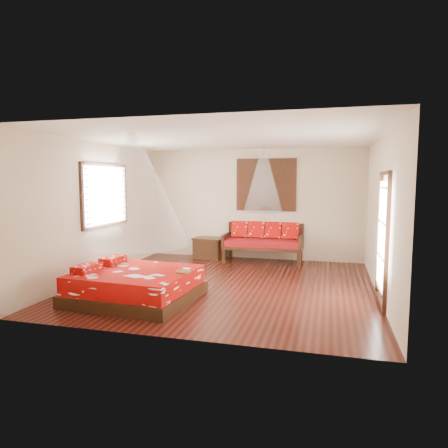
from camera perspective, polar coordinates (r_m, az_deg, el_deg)
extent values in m
cube|color=black|center=(7.85, 0.47, -8.70)|extent=(5.50, 5.50, 0.02)
cube|color=white|center=(7.62, 0.48, 12.25)|extent=(5.50, 5.50, 0.02)
cube|color=beige|center=(8.70, -17.43, 1.92)|extent=(0.02, 5.50, 2.80)
cube|color=beige|center=(7.43, 21.59, 1.07)|extent=(0.02, 5.50, 2.80)
cube|color=beige|center=(10.30, 4.27, 2.82)|extent=(5.50, 0.02, 2.80)
cube|color=beige|center=(4.99, -7.36, -0.88)|extent=(5.50, 0.02, 2.80)
cube|color=black|center=(7.03, -12.43, -9.70)|extent=(2.06, 1.89, 0.20)
cube|color=#AB0905|center=(6.97, -12.48, -7.73)|extent=(1.96, 1.79, 0.30)
cube|color=#AB0905|center=(7.02, -19.01, -6.03)|extent=(0.31, 0.52, 0.13)
cube|color=#AB0905|center=(7.59, -15.59, -4.99)|extent=(0.31, 0.52, 0.13)
cube|color=black|center=(9.77, -0.05, -4.39)|extent=(0.08, 0.08, 0.42)
cube|color=black|center=(9.47, 10.62, -4.83)|extent=(0.08, 0.08, 0.42)
cube|color=black|center=(10.47, 0.98, -3.67)|extent=(0.08, 0.08, 0.42)
cube|color=black|center=(10.20, 10.92, -4.05)|extent=(0.08, 0.08, 0.42)
cube|color=black|center=(9.91, 5.57, -3.27)|extent=(1.93, 0.86, 0.08)
cube|color=maroon|center=(9.89, 5.57, -2.64)|extent=(1.87, 0.80, 0.14)
cube|color=black|center=(10.24, 5.93, -1.31)|extent=(1.93, 0.06, 0.55)
cube|color=black|center=(10.07, 0.38, -2.16)|extent=(0.06, 0.86, 0.30)
cube|color=black|center=(9.78, 10.93, -2.53)|extent=(0.06, 0.86, 0.30)
cube|color=#AB0905|center=(10.23, 2.28, -0.77)|extent=(0.41, 0.20, 0.42)
cube|color=#AB0905|center=(10.15, 4.64, -0.84)|extent=(0.41, 0.20, 0.42)
cube|color=#AB0905|center=(10.08, 7.03, -0.91)|extent=(0.41, 0.20, 0.42)
cube|color=#AB0905|center=(10.03, 9.46, -0.99)|extent=(0.41, 0.20, 0.42)
cube|color=black|center=(10.39, -2.04, -3.57)|extent=(0.82, 0.65, 0.48)
cube|color=black|center=(10.34, -2.05, -2.11)|extent=(0.86, 0.69, 0.05)
cube|color=black|center=(10.19, 6.04, 5.58)|extent=(1.52, 0.06, 1.32)
cube|color=black|center=(10.18, 6.03, 5.58)|extent=(1.35, 0.04, 1.10)
cube|color=black|center=(8.84, -16.59, 3.96)|extent=(0.08, 1.74, 1.34)
cube|color=white|center=(8.82, -16.36, 3.96)|extent=(0.04, 1.54, 1.10)
cube|color=black|center=(6.87, 21.73, -2.27)|extent=(0.08, 1.02, 2.16)
cube|color=white|center=(6.85, 21.60, -1.44)|extent=(0.03, 0.82, 1.70)
cylinder|color=brown|center=(6.65, -5.86, -6.81)|extent=(0.25, 0.25, 0.03)
cone|color=white|center=(6.76, -12.78, 4.70)|extent=(1.85, 1.85, 1.80)
cone|color=white|center=(9.72, 5.62, 6.15)|extent=(0.95, 0.95, 1.50)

